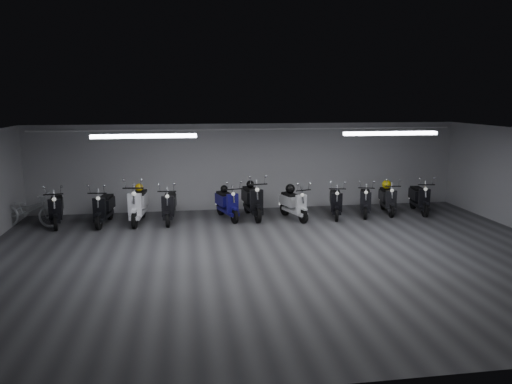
{
  "coord_description": "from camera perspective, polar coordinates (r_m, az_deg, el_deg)",
  "views": [
    {
      "loc": [
        -2.09,
        -10.28,
        3.61
      ],
      "look_at": [
        -0.16,
        2.5,
        1.05
      ],
      "focal_mm": 33.45,
      "sensor_mm": 36.0,
      "label": 1
    }
  ],
  "objects": [
    {
      "name": "scooter_7",
      "position": [
        14.78,
        9.53,
        -0.66
      ],
      "size": [
        0.94,
        1.73,
        1.22
      ],
      "primitive_type": null,
      "rotation": [
        0.0,
        0.0,
        -0.25
      ],
      "color": "black",
      "rests_on": "floor"
    },
    {
      "name": "helmet_3",
      "position": [
        15.76,
        15.34,
        0.88
      ],
      "size": [
        0.29,
        0.29,
        0.29
      ],
      "primitive_type": "sphere",
      "color": "yellow",
      "rests_on": "scooter_9"
    },
    {
      "name": "helmet_2",
      "position": [
        14.51,
        -13.8,
        0.53
      ],
      "size": [
        0.24,
        0.24,
        0.24
      ],
      "primitive_type": "sphere",
      "color": "#E1AB0D",
      "rests_on": "scooter_2"
    },
    {
      "name": "floor",
      "position": [
        11.1,
        2.79,
        -7.82
      ],
      "size": [
        14.0,
        10.0,
        0.01
      ],
      "primitive_type": "cube",
      "color": "#3A3A3D",
      "rests_on": "ground"
    },
    {
      "name": "helmet_4",
      "position": [
        14.5,
        -3.84,
        0.39
      ],
      "size": [
        0.23,
        0.23,
        0.23
      ],
      "primitive_type": "sphere",
      "color": "black",
      "rests_on": "scooter_4"
    },
    {
      "name": "scooter_4",
      "position": [
        14.34,
        -3.48,
        -0.81
      ],
      "size": [
        1.03,
        1.79,
        1.26
      ],
      "primitive_type": null,
      "rotation": [
        0.0,
        0.0,
        0.29
      ],
      "color": "navy",
      "rests_on": "floor"
    },
    {
      "name": "helmet_0",
      "position": [
        14.65,
        -0.7,
        0.95
      ],
      "size": [
        0.24,
        0.24,
        0.24
      ],
      "primitive_type": "sphere",
      "color": "black",
      "rests_on": "scooter_5"
    },
    {
      "name": "bicycle",
      "position": [
        14.9,
        -25.59,
        -1.6
      ],
      "size": [
        1.94,
        1.08,
        1.19
      ],
      "primitive_type": "imported",
      "rotation": [
        0.0,
        0.0,
        1.32
      ],
      "color": "silver",
      "rests_on": "floor"
    },
    {
      "name": "scooter_2",
      "position": [
        14.31,
        -13.93,
        -0.81
      ],
      "size": [
        0.81,
        1.97,
        1.43
      ],
      "primitive_type": null,
      "rotation": [
        0.0,
        0.0,
        -0.09
      ],
      "color": "white",
      "rests_on": "floor"
    },
    {
      "name": "scooter_0",
      "position": [
        14.73,
        -22.81,
        -1.34
      ],
      "size": [
        0.86,
        1.78,
        1.27
      ],
      "primitive_type": null,
      "rotation": [
        0.0,
        0.0,
        0.18
      ],
      "color": "black",
      "rests_on": "floor"
    },
    {
      "name": "scooter_5",
      "position": [
        14.46,
        -0.44,
        -0.36
      ],
      "size": [
        0.85,
        1.97,
        1.42
      ],
      "primitive_type": null,
      "rotation": [
        0.0,
        0.0,
        0.11
      ],
      "color": "black",
      "rests_on": "floor"
    },
    {
      "name": "helmet_1",
      "position": [
        14.5,
        4.11,
        0.4
      ],
      "size": [
        0.29,
        0.29,
        0.29
      ],
      "primitive_type": "sphere",
      "color": "black",
      "rests_on": "scooter_6"
    },
    {
      "name": "scooter_8",
      "position": [
        15.18,
        12.95,
        -0.53
      ],
      "size": [
        1.05,
        1.69,
        1.2
      ],
      "primitive_type": null,
      "rotation": [
        0.0,
        0.0,
        -0.35
      ],
      "color": "black",
      "rests_on": "floor"
    },
    {
      "name": "fluor_strip_left",
      "position": [
        11.35,
        -13.23,
        6.52
      ],
      "size": [
        2.4,
        0.18,
        0.08
      ],
      "primitive_type": "cube",
      "color": "white",
      "rests_on": "ceiling"
    },
    {
      "name": "fluor_strip_right",
      "position": [
        12.41,
        15.79,
        6.77
      ],
      "size": [
        2.4,
        0.18,
        0.08
      ],
      "primitive_type": "cube",
      "color": "white",
      "rests_on": "ceiling"
    },
    {
      "name": "ceiling",
      "position": [
        10.52,
        2.94,
        6.8
      ],
      "size": [
        14.0,
        10.0,
        0.01
      ],
      "primitive_type": "cube",
      "color": "gray",
      "rests_on": "ground"
    },
    {
      "name": "back_wall",
      "position": [
        15.58,
        -0.78,
        3.05
      ],
      "size": [
        14.0,
        0.01,
        2.8
      ],
      "primitive_type": "cube",
      "color": "#A3A4A6",
      "rests_on": "ground"
    },
    {
      "name": "scooter_1",
      "position": [
        14.39,
        -17.76,
        -1.25
      ],
      "size": [
        0.77,
        1.78,
        1.28
      ],
      "primitive_type": null,
      "rotation": [
        0.0,
        0.0,
        -0.12
      ],
      "color": "black",
      "rests_on": "floor"
    },
    {
      "name": "conduit",
      "position": [
        15.38,
        -0.74,
        7.51
      ],
      "size": [
        13.6,
        0.05,
        0.05
      ],
      "primitive_type": "cylinder",
      "rotation": [
        0.0,
        1.57,
        0.0
      ],
      "color": "white",
      "rests_on": "back_wall"
    },
    {
      "name": "front_wall",
      "position": [
        6.09,
        12.35,
        -10.34
      ],
      "size": [
        14.0,
        0.01,
        2.8
      ],
      "primitive_type": "cube",
      "color": "#A3A4A6",
      "rests_on": "ground"
    },
    {
      "name": "scooter_6",
      "position": [
        14.37,
        4.55,
        -0.9
      ],
      "size": [
        1.02,
        1.72,
        1.21
      ],
      "primitive_type": null,
      "rotation": [
        0.0,
        0.0,
        0.31
      ],
      "color": "white",
      "rests_on": "floor"
    },
    {
      "name": "scooter_9",
      "position": [
        15.6,
        15.49,
        -0.32
      ],
      "size": [
        0.82,
        1.7,
        1.21
      ],
      "primitive_type": null,
      "rotation": [
        0.0,
        0.0,
        -0.17
      ],
      "color": "black",
      "rests_on": "floor"
    },
    {
      "name": "scooter_3",
      "position": [
        14.18,
        -10.35,
        -1.06
      ],
      "size": [
        0.68,
        1.76,
        1.29
      ],
      "primitive_type": null,
      "rotation": [
        0.0,
        0.0,
        -0.06
      ],
      "color": "black",
      "rests_on": "floor"
    },
    {
      "name": "scooter_10",
      "position": [
        15.98,
        18.99,
        -0.17
      ],
      "size": [
        0.81,
        1.75,
        1.25
      ],
      "primitive_type": null,
      "rotation": [
        0.0,
        0.0,
        -0.15
      ],
      "color": "black",
      "rests_on": "floor"
    }
  ]
}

